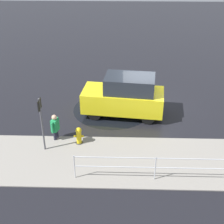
{
  "coord_description": "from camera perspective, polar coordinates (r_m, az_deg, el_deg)",
  "views": [
    {
      "loc": [
        1.37,
        14.01,
        7.83
      ],
      "look_at": [
        1.74,
        1.87,
        0.9
      ],
      "focal_mm": 50.0,
      "sensor_mm": 36.0,
      "label": 1
    }
  ],
  "objects": [
    {
      "name": "ground_plane",
      "position": [
        16.11,
        6.38,
        0.41
      ],
      "size": [
        60.0,
        60.0,
        0.0
      ],
      "primitive_type": "plane",
      "color": "black"
    },
    {
      "name": "kerb_strip",
      "position": [
        12.62,
        7.68,
        -8.88
      ],
      "size": [
        24.0,
        3.2,
        0.04
      ],
      "primitive_type": "cube",
      "color": "gray",
      "rests_on": "ground"
    },
    {
      "name": "moving_hatchback",
      "position": [
        15.14,
        2.35,
        2.97
      ],
      "size": [
        4.07,
        2.14,
        2.06
      ],
      "color": "yellow",
      "rests_on": "ground"
    },
    {
      "name": "fire_hydrant",
      "position": [
        13.33,
        -6.08,
        -4.36
      ],
      "size": [
        0.42,
        0.31,
        0.8
      ],
      "color": "gold",
      "rests_on": "ground"
    },
    {
      "name": "pedestrian",
      "position": [
        13.62,
        -10.37,
        -2.52
      ],
      "size": [
        0.33,
        0.55,
        1.22
      ],
      "color": "#1E8C4C",
      "rests_on": "ground"
    },
    {
      "name": "metal_railing",
      "position": [
        11.59,
        15.23,
        -9.32
      ],
      "size": [
        8.76,
        0.04,
        1.05
      ],
      "color": "#B7BABF",
      "rests_on": "ground"
    },
    {
      "name": "sign_post",
      "position": [
        12.57,
        -12.85,
        -0.96
      ],
      "size": [
        0.07,
        0.44,
        2.4
      ],
      "color": "#4C4C51",
      "rests_on": "ground"
    },
    {
      "name": "puddle_patch",
      "position": [
        16.05,
        -0.02,
        0.52
      ],
      "size": [
        3.96,
        3.96,
        0.01
      ],
      "primitive_type": "cylinder",
      "color": "black",
      "rests_on": "ground"
    }
  ]
}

